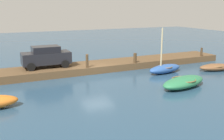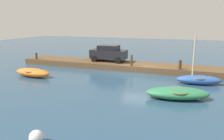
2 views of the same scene
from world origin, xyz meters
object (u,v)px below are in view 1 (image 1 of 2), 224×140
object	(u,v)px
dinghy_brown	(216,67)
parked_car	(46,56)
mooring_post_mid_west	(135,58)
mooring_post_mid_east	(87,61)
mooring_post_west	(201,52)
rowboat_green	(184,82)
rowboat_blue	(165,68)

from	to	relation	value
dinghy_brown	parked_car	xyz separation A→B (m)	(13.59, -5.03, 1.19)
mooring_post_mid_west	dinghy_brown	bearing A→B (deg)	150.22
mooring_post_mid_east	mooring_post_west	bearing A→B (deg)	180.00
rowboat_green	mooring_post_mid_east	xyz separation A→B (m)	(4.73, -6.25, 0.76)
dinghy_brown	mooring_post_mid_east	xyz separation A→B (m)	(10.62, -3.50, 0.83)
rowboat_green	mooring_post_mid_west	distance (m)	6.28
rowboat_blue	mooring_post_mid_west	bearing A→B (deg)	-65.77
mooring_post_mid_west	mooring_post_mid_east	world-z (taller)	mooring_post_mid_east
dinghy_brown	mooring_post_west	world-z (taller)	mooring_post_west
mooring_post_mid_west	parked_car	size ratio (longest dim) A/B	0.22
rowboat_blue	mooring_post_mid_east	bearing A→B (deg)	-30.85
dinghy_brown	mooring_post_west	size ratio (longest dim) A/B	3.88
parked_car	mooring_post_mid_east	bearing A→B (deg)	153.47
rowboat_blue	rowboat_green	size ratio (longest dim) A/B	0.90
mooring_post_west	rowboat_blue	bearing A→B (deg)	20.48
rowboat_green	parked_car	distance (m)	11.00
mooring_post_west	mooring_post_mid_west	world-z (taller)	mooring_post_mid_west
mooring_post_west	mooring_post_mid_east	bearing A→B (deg)	0.00
rowboat_blue	mooring_post_west	world-z (taller)	rowboat_blue
mooring_post_mid_west	rowboat_green	bearing A→B (deg)	92.04
mooring_post_west	parked_car	xyz separation A→B (m)	(15.20, -1.53, 0.49)
rowboat_blue	mooring_post_mid_east	xyz separation A→B (m)	(6.08, -2.30, 0.74)
mooring_post_mid_east	mooring_post_mid_west	bearing A→B (deg)	180.00
rowboat_green	mooring_post_mid_west	bearing A→B (deg)	-101.80
mooring_post_west	rowboat_green	bearing A→B (deg)	39.78
rowboat_blue	parked_car	world-z (taller)	rowboat_blue
mooring_post_mid_west	parked_car	distance (m)	7.64
parked_car	mooring_post_west	bearing A→B (deg)	174.96
mooring_post_west	mooring_post_mid_east	world-z (taller)	mooring_post_mid_east
rowboat_blue	rowboat_green	xyz separation A→B (m)	(1.35, 3.95, -0.01)
mooring_post_west	mooring_post_mid_west	distance (m)	7.73
rowboat_green	dinghy_brown	distance (m)	6.50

